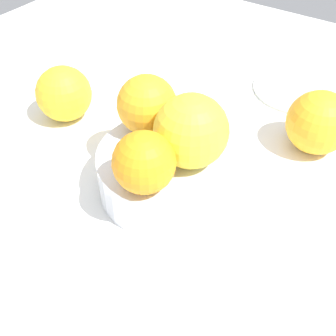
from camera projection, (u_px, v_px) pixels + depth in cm
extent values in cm
cube|color=white|center=(168.00, 193.00, 49.89)|extent=(110.00, 110.00, 2.00)
cylinder|color=silver|center=(168.00, 185.00, 48.94)|extent=(9.70, 9.70, 0.80)
cylinder|color=silver|center=(168.00, 171.00, 47.50)|extent=(15.65, 15.65, 5.06)
sphere|color=yellow|center=(191.00, 131.00, 42.50)|extent=(7.69, 7.69, 7.69)
sphere|color=#F9A823|center=(147.00, 105.00, 46.79)|extent=(6.71, 6.71, 6.71)
sphere|color=orange|center=(144.00, 162.00, 40.17)|extent=(6.18, 6.18, 6.18)
sphere|color=#F9A823|center=(319.00, 123.00, 51.84)|extent=(7.91, 7.91, 7.91)
sphere|color=yellow|center=(64.00, 94.00, 56.95)|extent=(7.48, 7.48, 7.48)
cylinder|color=silver|center=(299.00, 88.00, 64.15)|extent=(13.74, 13.74, 0.80)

